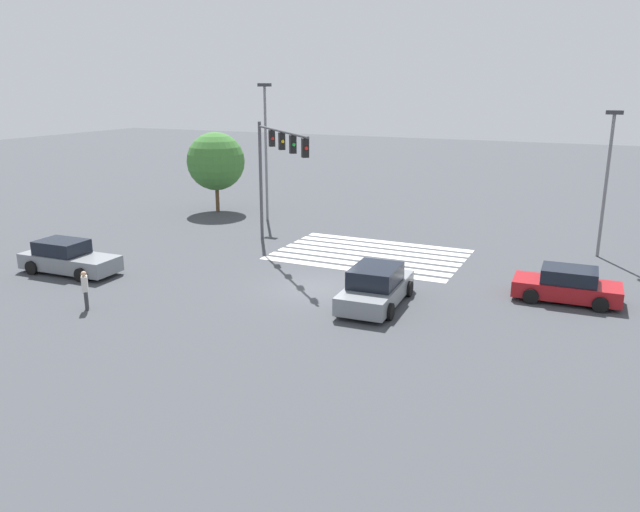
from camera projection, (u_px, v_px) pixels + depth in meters
ground_plane at (320, 288)px, 27.12m from camera, size 155.86×155.86×0.00m
crosswalk_markings at (370, 254)px, 32.49m from camera, size 9.60×6.30×0.01m
traffic_signal_mast at (276, 156)px, 31.69m from camera, size 5.93×5.93×6.61m
car_1 at (68, 258)px, 29.19m from camera, size 4.84×2.14×1.54m
car_2 at (376, 287)px, 24.95m from camera, size 2.39×4.80×1.60m
car_3 at (567, 285)px, 25.40m from camera, size 4.23×2.17×1.40m
pedestrian at (85, 288)px, 24.34m from camera, size 0.40×0.42×1.58m
street_light_pole_a at (608, 170)px, 30.96m from camera, size 0.80×0.36×7.36m
street_light_pole_b at (266, 141)px, 39.35m from camera, size 0.80×0.36×8.63m
tree_corner_b at (216, 161)px, 42.51m from camera, size 3.94×3.94×5.47m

